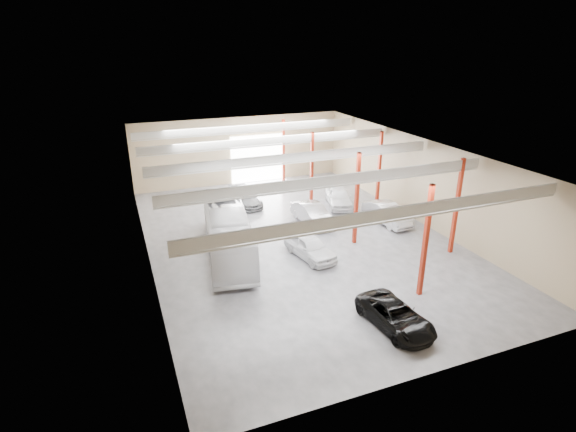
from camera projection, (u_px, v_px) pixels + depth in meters
depot_shell at (298, 176)px, 33.27m from camera, size 22.12×32.12×7.06m
coach_bus at (227, 231)px, 32.03m from camera, size 4.74×12.38×3.37m
black_sedan at (395, 316)px, 23.94m from camera, size 2.66×5.09×1.37m
car_row_a at (310, 247)px, 31.62m from camera, size 2.72×5.00×1.61m
car_row_b at (313, 214)px, 37.46m from camera, size 2.10×5.17×1.67m
car_row_c at (246, 198)px, 41.65m from camera, size 2.35×4.98×1.40m
car_right_near at (387, 213)px, 37.56m from camera, size 2.12×5.17×1.67m
car_right_far at (339, 197)px, 41.42m from camera, size 3.45×5.41×1.72m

